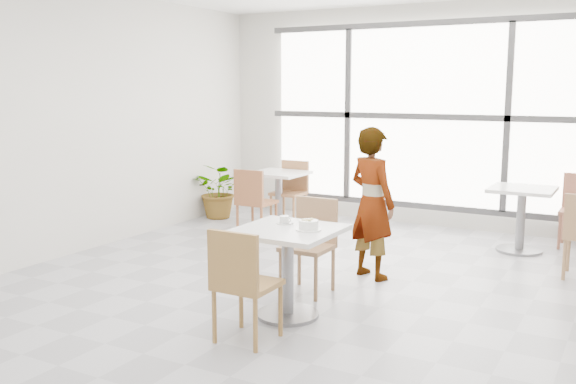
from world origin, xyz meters
The scene contains 15 objects.
floor centered at (0.00, 0.00, 0.00)m, with size 7.00×7.00×0.00m, color #9E9EA5.
wall_back centered at (0.00, 3.50, 1.50)m, with size 6.00×6.00×0.00m, color silver.
wall_left centered at (-3.00, 0.00, 1.50)m, with size 7.00×7.00×0.00m, color silver.
window centered at (0.00, 3.44, 1.50)m, with size 4.60×0.07×2.52m.
main_table centered at (0.15, -0.57, 0.52)m, with size 0.80×0.80×0.75m.
chair_near centered at (0.13, -1.24, 0.50)m, with size 0.42×0.42×0.87m.
chair_far centered at (0.00, 0.14, 0.50)m, with size 0.42×0.42×0.87m.
oatmeal_bowl centered at (0.33, -0.55, 0.79)m, with size 0.21×0.21×0.10m.
coffee_cup centered at (0.04, -0.44, 0.78)m, with size 0.16×0.13×0.07m.
person centered at (0.33, 0.81, 0.76)m, with size 0.55×0.36×1.51m, color black.
bg_table_left centered at (-1.69, 2.46, 0.49)m, with size 0.70×0.70×0.75m.
bg_table_right centered at (1.45, 2.61, 0.49)m, with size 0.70×0.70×0.75m.
bg_chair_left_near centered at (-1.65, 1.74, 0.50)m, with size 0.42×0.42×0.87m.
bg_chair_left_far centered at (-1.64, 2.73, 0.50)m, with size 0.42×0.42×0.87m.
plant_left centered at (-2.70, 2.50, 0.40)m, with size 0.73×0.63×0.81m, color #4C7543.
Camera 1 is at (2.65, -5.02, 1.89)m, focal length 39.90 mm.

